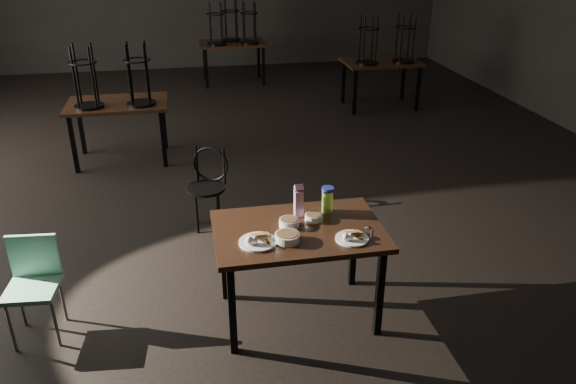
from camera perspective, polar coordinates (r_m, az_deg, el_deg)
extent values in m
plane|color=black|center=(6.53, -5.69, 0.99)|extent=(12.00, 12.00, 0.00)
cube|color=black|center=(3.99, 1.08, -3.98)|extent=(1.20, 0.80, 0.04)
cube|color=black|center=(3.87, -5.69, -11.82)|extent=(0.05, 0.05, 0.71)
cube|color=black|center=(4.06, 9.30, -10.05)|extent=(0.05, 0.05, 0.71)
cube|color=black|center=(4.40, -6.52, -6.83)|extent=(0.05, 0.05, 0.71)
cube|color=black|center=(4.57, 6.64, -5.52)|extent=(0.05, 0.05, 0.71)
cylinder|color=white|center=(3.81, -3.06, -5.08)|extent=(0.26, 0.26, 0.02)
cube|color=#A06B38|center=(3.82, -3.09, -4.05)|extent=(0.09, 0.09, 0.04)
cube|color=#A06B38|center=(3.82, -2.62, -4.01)|extent=(0.11, 0.11, 0.03)
ellipsoid|color=white|center=(3.75, -3.95, -4.93)|extent=(0.05, 0.05, 0.06)
ellipsoid|color=white|center=(3.76, -3.39, -4.88)|extent=(0.05, 0.05, 0.06)
cylinder|color=white|center=(3.87, 6.51, -4.71)|extent=(0.23, 0.23, 0.01)
cube|color=#A06B38|center=(3.88, 6.46, -3.82)|extent=(0.08, 0.08, 0.04)
cube|color=#A06B38|center=(3.89, 6.84, -3.78)|extent=(0.10, 0.10, 0.03)
ellipsoid|color=white|center=(3.81, 5.88, -4.59)|extent=(0.04, 0.04, 0.05)
ellipsoid|color=white|center=(3.82, 6.35, -4.54)|extent=(0.04, 0.04, 0.05)
cylinder|color=white|center=(4.00, 0.09, -3.15)|extent=(0.14, 0.14, 0.06)
cylinder|color=brown|center=(3.99, 0.09, -2.90)|extent=(0.12, 0.12, 0.01)
cylinder|color=white|center=(4.08, 2.58, -2.59)|extent=(0.12, 0.12, 0.05)
cylinder|color=brown|center=(4.07, 2.58, -2.37)|extent=(0.11, 0.11, 0.01)
cylinder|color=white|center=(3.81, -0.09, -4.66)|extent=(0.17, 0.17, 0.06)
cylinder|color=brown|center=(3.80, -0.09, -4.39)|extent=(0.14, 0.14, 0.01)
cube|color=#7E165B|center=(4.12, 1.09, -1.11)|extent=(0.06, 0.06, 0.20)
cube|color=#7E165B|center=(4.07, 1.10, 0.39)|extent=(0.06, 0.06, 0.06)
cylinder|color=#98C439|center=(4.18, 4.02, -0.96)|extent=(0.10, 0.10, 0.17)
cylinder|color=navy|center=(4.13, 4.06, 0.29)|extent=(0.11, 0.11, 0.03)
ellipsoid|color=silver|center=(4.03, 8.03, -3.54)|extent=(0.05, 0.06, 0.01)
cube|color=silver|center=(3.96, 8.43, -4.20)|extent=(0.05, 0.11, 0.00)
cylinder|color=black|center=(5.42, -8.34, 0.37)|extent=(0.37, 0.37, 0.03)
torus|color=black|center=(5.48, -7.88, 2.80)|extent=(0.34, 0.17, 0.36)
cylinder|color=black|center=(5.61, -7.20, -1.03)|extent=(0.02, 0.02, 0.42)
cylinder|color=black|center=(5.60, -9.34, -1.21)|extent=(0.02, 0.02, 0.42)
cylinder|color=black|center=(5.42, -9.24, -2.19)|extent=(0.02, 0.02, 0.42)
cylinder|color=black|center=(5.42, -7.03, -2.01)|extent=(0.02, 0.02, 0.42)
cube|color=#7FC5AA|center=(4.35, -24.55, -8.97)|extent=(0.37, 0.37, 0.04)
cube|color=#7FC5AA|center=(4.38, -24.39, -5.87)|extent=(0.35, 0.06, 0.33)
cylinder|color=slate|center=(4.38, -26.33, -12.26)|extent=(0.02, 0.02, 0.40)
cylinder|color=slate|center=(4.31, -22.55, -12.16)|extent=(0.02, 0.02, 0.40)
cylinder|color=slate|center=(4.61, -25.50, -10.10)|extent=(0.02, 0.02, 0.40)
cylinder|color=slate|center=(4.54, -21.93, -9.96)|extent=(0.02, 0.02, 0.40)
cube|color=black|center=(7.21, -16.97, 8.55)|extent=(1.20, 0.80, 0.04)
cube|color=black|center=(7.10, -20.97, 4.50)|extent=(0.05, 0.05, 0.71)
cube|color=black|center=(6.98, -12.55, 5.27)|extent=(0.05, 0.05, 0.71)
cube|color=black|center=(7.69, -20.28, 6.17)|extent=(0.05, 0.05, 0.71)
cube|color=black|center=(7.58, -12.50, 6.89)|extent=(0.05, 0.05, 0.71)
cylinder|color=black|center=(7.10, -19.53, 8.23)|extent=(0.34, 0.34, 0.03)
torus|color=black|center=(6.98, -20.13, 12.15)|extent=(0.32, 0.32, 0.02)
cylinder|color=black|center=(7.09, -19.06, 11.36)|extent=(0.03, 0.03, 0.70)
cylinder|color=black|center=(7.12, -20.66, 11.18)|extent=(0.03, 0.03, 0.70)
cylinder|color=black|center=(6.93, -20.89, 10.79)|extent=(0.03, 0.03, 0.70)
cylinder|color=black|center=(6.90, -19.25, 10.97)|extent=(0.03, 0.03, 0.70)
cylinder|color=black|center=(7.03, -14.66, 8.71)|extent=(0.34, 0.34, 0.03)
torus|color=black|center=(6.91, -15.12, 12.68)|extent=(0.32, 0.32, 0.02)
cylinder|color=black|center=(7.03, -14.14, 11.86)|extent=(0.03, 0.03, 0.70)
cylinder|color=black|center=(7.04, -15.77, 11.70)|extent=(0.03, 0.03, 0.70)
cylinder|color=black|center=(6.85, -15.87, 11.32)|extent=(0.03, 0.03, 0.70)
cylinder|color=black|center=(6.83, -14.19, 11.48)|extent=(0.03, 0.03, 0.70)
cube|color=black|center=(9.26, 9.49, 12.88)|extent=(1.20, 0.80, 0.04)
cube|color=black|center=(8.89, 6.80, 10.03)|extent=(0.05, 0.05, 0.71)
cube|color=black|center=(9.25, 13.07, 10.17)|extent=(0.05, 0.05, 0.71)
cube|color=black|center=(9.48, 5.66, 11.06)|extent=(0.05, 0.05, 0.71)
cube|color=black|center=(9.82, 11.61, 11.17)|extent=(0.05, 0.05, 0.71)
cylinder|color=black|center=(9.02, 7.99, 12.87)|extent=(0.34, 0.34, 0.03)
torus|color=black|center=(8.92, 8.19, 16.00)|extent=(0.32, 0.32, 0.02)
cylinder|color=black|center=(9.07, 8.55, 15.26)|extent=(0.03, 0.03, 0.70)
cylinder|color=black|center=(9.01, 7.31, 15.27)|extent=(0.03, 0.03, 0.70)
cylinder|color=black|center=(8.82, 7.71, 15.03)|extent=(0.03, 0.03, 0.70)
cylinder|color=black|center=(8.89, 8.96, 15.03)|extent=(0.03, 0.03, 0.70)
cylinder|color=black|center=(9.22, 11.62, 12.89)|extent=(0.34, 0.34, 0.03)
torus|color=black|center=(9.13, 11.90, 15.94)|extent=(0.32, 0.32, 0.02)
cylinder|color=black|center=(9.28, 12.18, 15.22)|extent=(0.03, 0.03, 0.70)
cylinder|color=black|center=(9.21, 11.00, 15.24)|extent=(0.03, 0.03, 0.70)
cylinder|color=black|center=(9.03, 11.46, 15.00)|extent=(0.03, 0.03, 0.70)
cylinder|color=black|center=(9.10, 12.66, 14.98)|extent=(0.03, 0.03, 0.70)
cube|color=black|center=(10.73, -5.64, 14.79)|extent=(1.20, 0.80, 0.04)
cube|color=black|center=(10.46, -8.28, 12.28)|extent=(0.05, 0.05, 0.71)
cube|color=black|center=(10.55, -2.50, 12.63)|extent=(0.05, 0.05, 0.71)
cube|color=black|center=(11.08, -8.47, 13.00)|extent=(0.05, 0.05, 0.71)
cube|color=black|center=(11.17, -3.00, 13.34)|extent=(0.05, 0.05, 0.71)
cylinder|color=black|center=(10.55, -7.24, 14.73)|extent=(0.34, 0.34, 0.03)
torus|color=black|center=(10.47, -7.40, 17.42)|extent=(0.32, 0.32, 0.02)
cylinder|color=black|center=(10.60, -6.84, 16.80)|extent=(0.03, 0.03, 0.70)
cylinder|color=black|center=(10.58, -7.95, 16.73)|extent=(0.03, 0.03, 0.70)
cylinder|color=black|center=(10.39, -7.88, 16.57)|extent=(0.03, 0.03, 0.70)
cylinder|color=black|center=(10.40, -6.75, 16.64)|extent=(0.03, 0.03, 0.70)
cylinder|color=black|center=(10.61, -3.90, 14.92)|extent=(0.34, 0.34, 0.03)
torus|color=black|center=(10.53, -3.98, 17.60)|extent=(0.32, 0.32, 0.02)
cylinder|color=black|center=(10.66, -3.48, 16.97)|extent=(0.03, 0.03, 0.70)
cylinder|color=black|center=(10.63, -4.58, 16.92)|extent=(0.03, 0.03, 0.70)
cylinder|color=black|center=(10.44, -4.45, 16.77)|extent=(0.03, 0.03, 0.70)
cylinder|color=black|center=(10.46, -3.33, 16.82)|extent=(0.03, 0.03, 0.70)
cylinder|color=black|center=(10.90, -5.75, 15.14)|extent=(0.34, 0.34, 0.03)
torus|color=black|center=(10.82, -5.87, 17.74)|extent=(0.32, 0.32, 0.02)
cylinder|color=black|center=(10.95, -5.35, 17.14)|extent=(0.03, 0.03, 0.70)
cylinder|color=black|center=(10.93, -6.43, 17.08)|extent=(0.03, 0.03, 0.70)
cylinder|color=black|center=(10.73, -6.33, 16.93)|extent=(0.03, 0.03, 0.70)
cylinder|color=black|center=(10.75, -5.23, 16.99)|extent=(0.03, 0.03, 0.70)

